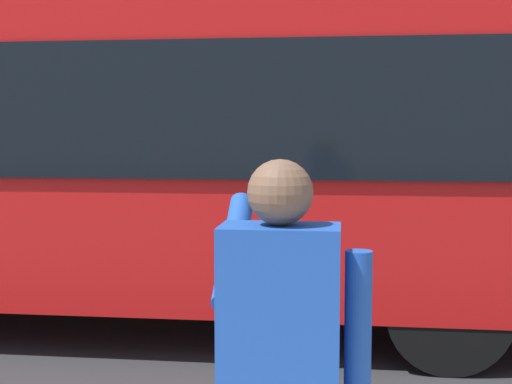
% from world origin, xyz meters
% --- Properties ---
extents(ground_plane, '(60.00, 60.00, 0.00)m').
position_xyz_m(ground_plane, '(0.00, 0.00, 0.00)').
color(ground_plane, '#2B2B2D').
extents(red_bus, '(9.05, 2.54, 3.08)m').
position_xyz_m(red_bus, '(2.20, -0.03, 1.68)').
color(red_bus, red).
rests_on(red_bus, ground_plane).
extents(pedestrian_photographer, '(0.53, 0.52, 1.70)m').
position_xyz_m(pedestrian_photographer, '(0.23, 4.42, 1.14)').
color(pedestrian_photographer, '#4C4238').
rests_on(pedestrian_photographer, sidewalk_curb).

